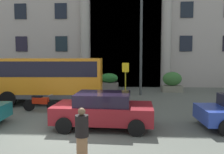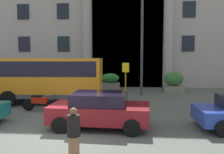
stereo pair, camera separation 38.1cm
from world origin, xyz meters
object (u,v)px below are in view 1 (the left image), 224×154
object	(u,v)px
white_taxi_kerbside	(103,110)
pedestrian_woman_with_bag	(82,136)
hedge_planter_far_west	(109,82)
hedge_planter_entrance_left	(172,82)
bus_stop_sign	(125,77)
lamppost_plaza_centre	(141,25)
scooter_by_planter	(40,103)
motorcycle_far_end	(109,105)
orange_minibus	(51,77)

from	to	relation	value
white_taxi_kerbside	pedestrian_woman_with_bag	world-z (taller)	pedestrian_woman_with_bag
hedge_planter_far_west	hedge_planter_entrance_left	world-z (taller)	hedge_planter_entrance_left
pedestrian_woman_with_bag	bus_stop_sign	bearing A→B (deg)	93.95
lamppost_plaza_centre	pedestrian_woman_with_bag	bearing A→B (deg)	-101.26
bus_stop_sign	hedge_planter_entrance_left	distance (m)	5.04
scooter_by_planter	bus_stop_sign	bearing A→B (deg)	48.06
hedge_planter_entrance_left	motorcycle_far_end	size ratio (longest dim) A/B	0.78
pedestrian_woman_with_bag	hedge_planter_entrance_left	bearing A→B (deg)	80.39
bus_stop_sign	hedge_planter_far_west	distance (m)	4.15
motorcycle_far_end	pedestrian_woman_with_bag	world-z (taller)	pedestrian_woman_with_bag
hedge_planter_entrance_left	bus_stop_sign	bearing A→B (deg)	-137.05
white_taxi_kerbside	lamppost_plaza_centre	xyz separation A→B (m)	(1.97, 7.94, 4.30)
orange_minibus	bus_stop_sign	size ratio (longest dim) A/B	2.59
motorcycle_far_end	pedestrian_woman_with_bag	size ratio (longest dim) A/B	1.30
pedestrian_woman_with_bag	lamppost_plaza_centre	world-z (taller)	lamppost_plaza_centre
hedge_planter_far_west	bus_stop_sign	bearing A→B (deg)	-70.85
orange_minibus	lamppost_plaza_centre	world-z (taller)	lamppost_plaza_centre
hedge_planter_entrance_left	scooter_by_planter	world-z (taller)	hedge_planter_entrance_left
hedge_planter_far_west	scooter_by_planter	distance (m)	8.13
orange_minibus	motorcycle_far_end	xyz separation A→B (m)	(3.64, -2.46, -1.16)
orange_minibus	hedge_planter_entrance_left	distance (m)	9.51
white_taxi_kerbside	motorcycle_far_end	distance (m)	2.22
scooter_by_planter	motorcycle_far_end	xyz separation A→B (m)	(3.57, -0.27, 0.00)
white_taxi_kerbside	lamppost_plaza_centre	world-z (taller)	lamppost_plaza_centre
scooter_by_planter	pedestrian_woman_with_bag	size ratio (longest dim) A/B	1.24
motorcycle_far_end	lamppost_plaza_centre	bearing A→B (deg)	81.90
orange_minibus	lamppost_plaza_centre	bearing A→B (deg)	27.63
bus_stop_sign	motorcycle_far_end	size ratio (longest dim) A/B	1.20
bus_stop_sign	scooter_by_planter	size ratio (longest dim) A/B	1.26
scooter_by_planter	lamppost_plaza_centre	size ratio (longest dim) A/B	0.22
orange_minibus	scooter_by_planter	bearing A→B (deg)	-91.05
hedge_planter_far_west	motorcycle_far_end	distance (m)	7.83
hedge_planter_far_west	orange_minibus	bearing A→B (deg)	-120.27
hedge_planter_entrance_left	scooter_by_planter	bearing A→B (deg)	-138.59
hedge_planter_far_west	motorcycle_far_end	world-z (taller)	hedge_planter_far_west
bus_stop_sign	lamppost_plaza_centre	world-z (taller)	lamppost_plaza_centre
white_taxi_kerbside	bus_stop_sign	bearing A→B (deg)	84.71
pedestrian_woman_with_bag	lamppost_plaza_centre	xyz separation A→B (m)	(2.24, 11.23, 4.26)
hedge_planter_entrance_left	pedestrian_woman_with_bag	size ratio (longest dim) A/B	1.02
bus_stop_sign	pedestrian_woman_with_bag	distance (m)	9.56
motorcycle_far_end	scooter_by_planter	bearing A→B (deg)	-174.05
lamppost_plaza_centre	white_taxi_kerbside	bearing A→B (deg)	-103.94
hedge_planter_far_west	white_taxi_kerbside	size ratio (longest dim) A/B	0.37
bus_stop_sign	hedge_planter_far_west	xyz separation A→B (m)	(-1.34, 3.85, -0.81)
hedge_planter_entrance_left	scooter_by_planter	size ratio (longest dim) A/B	0.83
lamppost_plaza_centre	bus_stop_sign	bearing A→B (deg)	-121.78
motorcycle_far_end	pedestrian_woman_with_bag	distance (m)	5.51
scooter_by_planter	pedestrian_woman_with_bag	distance (m)	6.63
orange_minibus	scooter_by_planter	xyz separation A→B (m)	(0.07, -2.19, -1.16)
hedge_planter_far_west	hedge_planter_entrance_left	size ratio (longest dim) A/B	0.95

